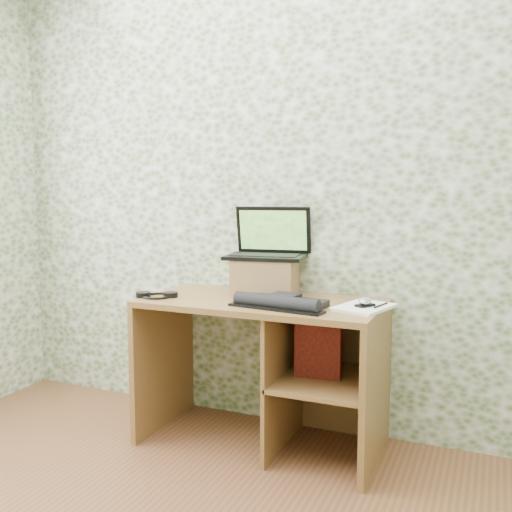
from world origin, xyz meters
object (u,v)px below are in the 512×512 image
at_px(keyboard, 281,302).
at_px(notepad, 364,307).
at_px(laptop, 269,246).
at_px(desk, 278,352).
at_px(riser, 266,277).

height_order(keyboard, notepad, keyboard).
xyz_separation_m(laptop, keyboard, (0.18, -0.31, -0.23)).
bearing_deg(laptop, keyboard, -67.90).
distance_m(desk, laptop, 0.56).
bearing_deg(riser, notepad, -15.28).
distance_m(riser, laptop, 0.17).
distance_m(keyboard, notepad, 0.39).
distance_m(riser, keyboard, 0.33).
bearing_deg(keyboard, notepad, 24.12).
distance_m(desk, riser, 0.40).
height_order(riser, keyboard, riser).
bearing_deg(desk, notepad, -4.78).
bearing_deg(keyboard, riser, 132.19).
height_order(desk, notepad, notepad).
distance_m(riser, notepad, 0.59).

